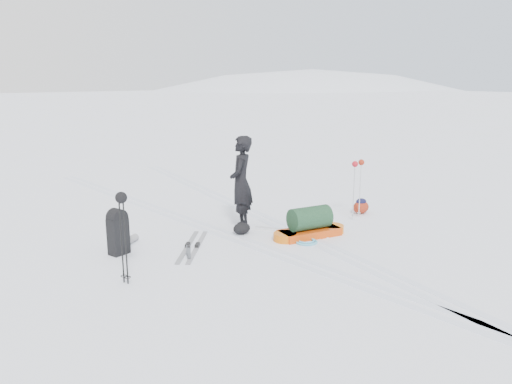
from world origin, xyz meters
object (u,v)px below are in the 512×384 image
pulk_sled (310,225)px  skier (241,182)px  ski_poles_black (122,209)px  expedition_rucksack (119,232)px

pulk_sled → skier: bearing=128.0°
pulk_sled → ski_poles_black: ski_poles_black is taller
pulk_sled → expedition_rucksack: size_ratio=1.96×
expedition_rucksack → ski_poles_black: (-0.50, -1.36, 0.81)m
pulk_sled → ski_poles_black: size_ratio=1.13×
ski_poles_black → skier: bearing=39.9°
pulk_sled → expedition_rucksack: expedition_rucksack is taller
ski_poles_black → pulk_sled: bearing=16.9°
skier → ski_poles_black: size_ratio=1.34×
skier → pulk_sled: bearing=72.9°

